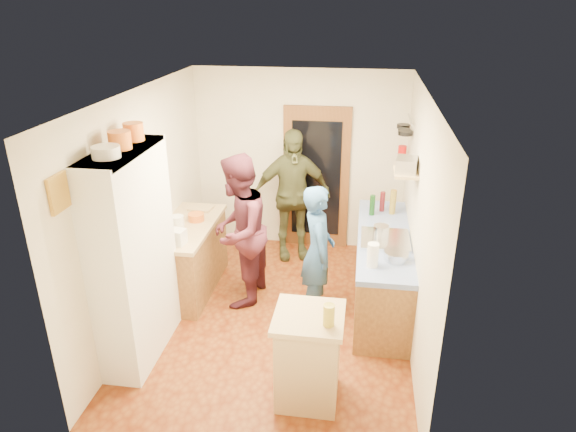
% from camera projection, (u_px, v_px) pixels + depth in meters
% --- Properties ---
extents(floor, '(3.00, 4.00, 0.02)m').
position_uv_depth(floor, '(277.00, 316.00, 6.08)').
color(floor, brown).
rests_on(floor, ground).
extents(ceiling, '(3.00, 4.00, 0.02)m').
position_uv_depth(ceiling, '(275.00, 92.00, 5.04)').
color(ceiling, silver).
rests_on(ceiling, ground).
extents(wall_back, '(3.00, 0.02, 2.60)m').
position_uv_depth(wall_back, '(300.00, 161.00, 7.38)').
color(wall_back, beige).
rests_on(wall_back, ground).
extents(wall_front, '(3.00, 0.02, 2.60)m').
position_uv_depth(wall_front, '(231.00, 322.00, 3.73)').
color(wall_front, beige).
rests_on(wall_front, ground).
extents(wall_left, '(0.02, 4.00, 2.60)m').
position_uv_depth(wall_left, '(144.00, 207.00, 5.76)').
color(wall_left, beige).
rests_on(wall_left, ground).
extents(wall_right, '(0.02, 4.00, 2.60)m').
position_uv_depth(wall_right, '(419.00, 223.00, 5.36)').
color(wall_right, beige).
rests_on(wall_right, ground).
extents(door_frame, '(0.95, 0.06, 2.10)m').
position_uv_depth(door_frame, '(316.00, 179.00, 7.41)').
color(door_frame, brown).
rests_on(door_frame, ground).
extents(door_glass, '(0.70, 0.02, 1.70)m').
position_uv_depth(door_glass, '(316.00, 179.00, 7.38)').
color(door_glass, black).
rests_on(door_glass, door_frame).
extents(hutch_body, '(0.40, 1.20, 2.20)m').
position_uv_depth(hutch_body, '(134.00, 257.00, 5.08)').
color(hutch_body, white).
rests_on(hutch_body, ground).
extents(hutch_top_shelf, '(0.40, 1.14, 0.04)m').
position_uv_depth(hutch_top_shelf, '(120.00, 152.00, 4.66)').
color(hutch_top_shelf, white).
rests_on(hutch_top_shelf, hutch_body).
extents(plate_stack, '(0.24, 0.24, 0.10)m').
position_uv_depth(plate_stack, '(106.00, 152.00, 4.40)').
color(plate_stack, white).
rests_on(plate_stack, hutch_top_shelf).
extents(orange_pot_a, '(0.21, 0.21, 0.17)m').
position_uv_depth(orange_pot_a, '(120.00, 140.00, 4.64)').
color(orange_pot_a, orange).
rests_on(orange_pot_a, hutch_top_shelf).
extents(orange_pot_b, '(0.19, 0.19, 0.17)m').
position_uv_depth(orange_pot_b, '(134.00, 132.00, 4.91)').
color(orange_pot_b, orange).
rests_on(orange_pot_b, hutch_top_shelf).
extents(left_counter_base, '(0.60, 1.40, 0.85)m').
position_uv_depth(left_counter_base, '(189.00, 259.00, 6.47)').
color(left_counter_base, olive).
rests_on(left_counter_base, ground).
extents(left_counter_top, '(0.64, 1.44, 0.05)m').
position_uv_depth(left_counter_top, '(187.00, 227.00, 6.29)').
color(left_counter_top, tan).
rests_on(left_counter_top, left_counter_base).
extents(toaster, '(0.25, 0.19, 0.17)m').
position_uv_depth(toaster, '(175.00, 237.00, 5.78)').
color(toaster, white).
rests_on(toaster, left_counter_top).
extents(kettle, '(0.20, 0.20, 0.18)m').
position_uv_depth(kettle, '(177.00, 223.00, 6.11)').
color(kettle, white).
rests_on(kettle, left_counter_top).
extents(orange_bowl, '(0.21, 0.21, 0.09)m').
position_uv_depth(orange_bowl, '(196.00, 217.00, 6.39)').
color(orange_bowl, orange).
rests_on(orange_bowl, left_counter_top).
extents(chopping_board, '(0.32, 0.25, 0.02)m').
position_uv_depth(chopping_board, '(201.00, 208.00, 6.75)').
color(chopping_board, tan).
rests_on(chopping_board, left_counter_top).
extents(right_counter_base, '(0.60, 2.20, 0.84)m').
position_uv_depth(right_counter_base, '(382.00, 271.00, 6.20)').
color(right_counter_base, olive).
rests_on(right_counter_base, ground).
extents(right_counter_top, '(0.62, 2.22, 0.06)m').
position_uv_depth(right_counter_top, '(384.00, 238.00, 6.02)').
color(right_counter_top, '#0C30A2').
rests_on(right_counter_top, right_counter_base).
extents(hob, '(0.55, 0.58, 0.04)m').
position_uv_depth(hob, '(385.00, 239.00, 5.86)').
color(hob, silver).
rests_on(hob, right_counter_top).
extents(pot_on_hob, '(0.18, 0.18, 0.12)m').
position_uv_depth(pot_on_hob, '(381.00, 230.00, 5.91)').
color(pot_on_hob, silver).
rests_on(pot_on_hob, hob).
extents(bottle_a, '(0.07, 0.07, 0.27)m').
position_uv_depth(bottle_a, '(372.00, 205.00, 6.52)').
color(bottle_a, '#143F14').
rests_on(bottle_a, right_counter_top).
extents(bottle_b, '(0.07, 0.07, 0.26)m').
position_uv_depth(bottle_b, '(382.00, 202.00, 6.64)').
color(bottle_b, '#591419').
rests_on(bottle_b, right_counter_top).
extents(bottle_c, '(0.08, 0.08, 0.32)m').
position_uv_depth(bottle_c, '(393.00, 202.00, 6.55)').
color(bottle_c, olive).
rests_on(bottle_c, right_counter_top).
extents(paper_towel, '(0.13, 0.13, 0.26)m').
position_uv_depth(paper_towel, '(373.00, 255.00, 5.27)').
color(paper_towel, white).
rests_on(paper_towel, right_counter_top).
extents(mixing_bowl, '(0.30, 0.30, 0.10)m').
position_uv_depth(mixing_bowl, '(396.00, 256.00, 5.43)').
color(mixing_bowl, silver).
rests_on(mixing_bowl, right_counter_top).
extents(island_base, '(0.55, 0.55, 0.86)m').
position_uv_depth(island_base, '(308.00, 359.00, 4.68)').
color(island_base, tan).
rests_on(island_base, ground).
extents(island_top, '(0.62, 0.62, 0.05)m').
position_uv_depth(island_top, '(309.00, 317.00, 4.50)').
color(island_top, tan).
rests_on(island_top, island_base).
extents(cutting_board, '(0.35, 0.28, 0.02)m').
position_uv_depth(cutting_board, '(304.00, 313.00, 4.55)').
color(cutting_board, white).
rests_on(cutting_board, island_top).
extents(oil_jar, '(0.10, 0.10, 0.20)m').
position_uv_depth(oil_jar, '(329.00, 315.00, 4.32)').
color(oil_jar, '#AD9E2D').
rests_on(oil_jar, island_top).
extents(pan_rail, '(0.02, 0.65, 0.02)m').
position_uv_depth(pan_rail, '(410.00, 120.00, 6.45)').
color(pan_rail, silver).
rests_on(pan_rail, wall_right).
extents(pan_hang_a, '(0.18, 0.18, 0.05)m').
position_uv_depth(pan_hang_a, '(405.00, 133.00, 6.35)').
color(pan_hang_a, black).
rests_on(pan_hang_a, pan_rail).
extents(pan_hang_b, '(0.16, 0.16, 0.05)m').
position_uv_depth(pan_hang_b, '(404.00, 131.00, 6.54)').
color(pan_hang_b, black).
rests_on(pan_hang_b, pan_rail).
extents(pan_hang_c, '(0.17, 0.17, 0.05)m').
position_uv_depth(pan_hang_c, '(403.00, 126.00, 6.72)').
color(pan_hang_c, black).
rests_on(pan_hang_c, pan_rail).
extents(wall_shelf, '(0.26, 0.42, 0.03)m').
position_uv_depth(wall_shelf, '(406.00, 172.00, 5.62)').
color(wall_shelf, tan).
rests_on(wall_shelf, wall_right).
extents(radio, '(0.26, 0.33, 0.15)m').
position_uv_depth(radio, '(407.00, 165.00, 5.59)').
color(radio, silver).
rests_on(radio, wall_shelf).
extents(ext_bracket, '(0.06, 0.10, 0.04)m').
position_uv_depth(ext_bracket, '(406.00, 161.00, 6.85)').
color(ext_bracket, black).
rests_on(ext_bracket, wall_right).
extents(fire_extinguisher, '(0.11, 0.11, 0.32)m').
position_uv_depth(fire_extinguisher, '(402.00, 157.00, 6.83)').
color(fire_extinguisher, red).
rests_on(fire_extinguisher, wall_right).
extents(picture_frame, '(0.03, 0.25, 0.30)m').
position_uv_depth(picture_frame, '(58.00, 193.00, 4.05)').
color(picture_frame, gold).
rests_on(picture_frame, wall_left).
extents(person_hob, '(0.50, 0.65, 1.59)m').
position_uv_depth(person_hob, '(321.00, 252.00, 5.85)').
color(person_hob, '#2C538A').
rests_on(person_hob, ground).
extents(person_left, '(0.79, 0.97, 1.86)m').
position_uv_depth(person_left, '(242.00, 230.00, 6.07)').
color(person_left, '#481C28').
rests_on(person_left, ground).
extents(person_back, '(1.18, 0.77, 1.87)m').
position_uv_depth(person_back, '(293.00, 195.00, 7.13)').
color(person_back, '#3F4225').
rests_on(person_back, ground).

